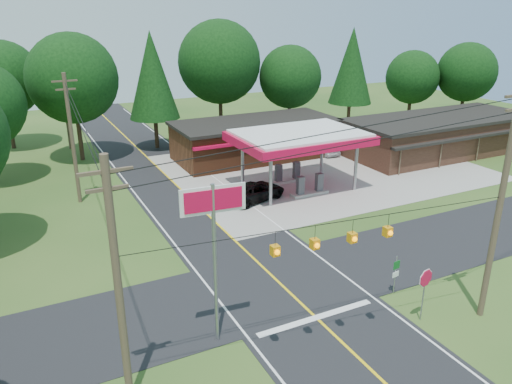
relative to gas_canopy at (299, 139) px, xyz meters
name	(u,v)px	position (x,y,z in m)	size (l,w,h in m)	color
ground	(280,284)	(-9.00, -13.00, -4.27)	(120.00, 120.00, 0.00)	#294B1A
main_highway	(280,284)	(-9.00, -13.00, -4.26)	(8.00, 120.00, 0.02)	black
cross_road	(280,284)	(-9.00, -13.00, -4.25)	(70.00, 7.00, 0.02)	black
lane_center_yellow	(280,284)	(-9.00, -13.00, -4.24)	(0.15, 110.00, 0.00)	yellow
gas_canopy	(299,139)	(0.00, 0.00, 0.00)	(10.60, 7.40, 4.88)	gray
convenience_store	(256,139)	(1.00, 9.98, -2.35)	(16.40, 7.55, 3.80)	#592E19
strip_building	(439,135)	(19.00, 2.98, -2.35)	(20.40, 8.75, 3.80)	#361F16
utility_pole_near_right	(500,204)	(-1.50, -20.00, 1.69)	(1.80, 0.30, 11.50)	#473828
utility_pole_near_left	(118,284)	(-18.50, -18.00, 0.93)	(1.80, 0.30, 10.00)	#473828
utility_pole_far_left	(72,137)	(-17.00, 5.00, 0.93)	(1.80, 0.30, 10.00)	#473828
utility_pole_north	(65,105)	(-15.50, 22.00, 0.48)	(0.30, 0.30, 9.50)	#473828
overhead_beacons	(335,225)	(-10.00, -19.00, 1.95)	(17.04, 2.04, 1.03)	black
treeline_backdrop	(161,88)	(-8.18, 11.01, 3.22)	(70.27, 51.59, 13.30)	#332316
suv_car	(255,191)	(-4.50, -0.82, -3.55)	(5.19, 5.19, 1.44)	black
sedan_car	(324,146)	(8.00, 7.98, -3.52)	(4.39, 4.39, 1.50)	white
big_stop_sign	(214,226)	(-14.00, -15.97, 1.49)	(2.83, 0.39, 7.62)	gray
octagonal_stop_sign	(425,282)	(-4.50, -19.01, -2.14)	(0.96, 0.21, 2.81)	gray
route_sign_post	(396,271)	(-4.02, -16.52, -2.95)	(0.45, 0.11, 2.21)	gray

